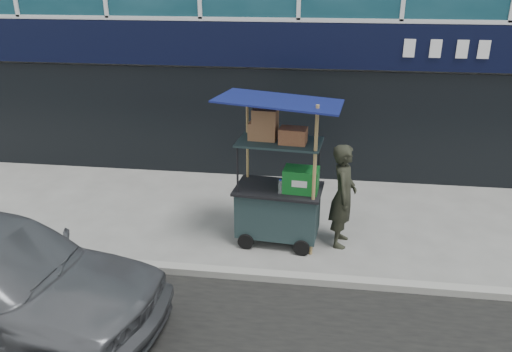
# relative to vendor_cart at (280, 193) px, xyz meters

# --- Properties ---
(ground) EXTENTS (80.00, 80.00, 0.00)m
(ground) POSITION_rel_vendor_cart_xyz_m (0.06, -1.00, -0.90)
(ground) COLOR slate
(ground) RESTS_ON ground
(curb) EXTENTS (80.00, 0.18, 0.12)m
(curb) POSITION_rel_vendor_cart_xyz_m (0.06, -1.20, -0.84)
(curb) COLOR gray
(curb) RESTS_ON ground
(vendor_cart) EXTENTS (2.00, 1.50, 2.56)m
(vendor_cart) POSITION_rel_vendor_cart_xyz_m (0.00, 0.00, 0.00)
(vendor_cart) COLOR #1B2C2E
(vendor_cart) RESTS_ON ground
(vendor_man) EXTENTS (0.49, 0.68, 1.77)m
(vendor_man) POSITION_rel_vendor_cart_xyz_m (1.04, 0.06, -0.01)
(vendor_man) COLOR #26281D
(vendor_man) RESTS_ON ground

